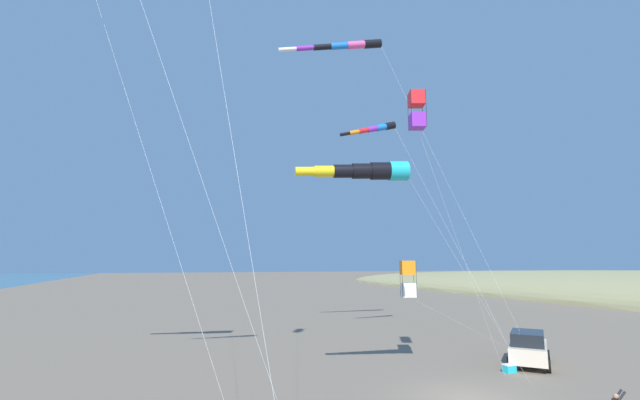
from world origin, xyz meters
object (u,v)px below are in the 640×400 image
at_px(kite_windsock_red_high_left, 375,129).
at_px(kite_windsock_magenta_far_left, 345,46).
at_px(kite_windsock_purple_drifting, 368,171).
at_px(kite_box_teal_far_right, 408,279).
at_px(parked_car, 528,348).
at_px(cooler_box, 509,368).
at_px(kite_box_long_streamer_right, 417,110).

distance_m(kite_windsock_red_high_left, kite_windsock_magenta_far_left, 6.53).
height_order(kite_windsock_purple_drifting, kite_box_teal_far_right, kite_windsock_purple_drifting).
distance_m(parked_car, kite_windsock_red_high_left, 17.17).
height_order(cooler_box, kite_windsock_purple_drifting, kite_windsock_purple_drifting).
xyz_separation_m(kite_windsock_magenta_far_left, kite_box_teal_far_right, (-1.07, 5.78, -16.75)).
relative_size(parked_car, kite_box_teal_far_right, 0.51).
xyz_separation_m(parked_car, cooler_box, (2.24, 0.77, -0.74)).
xyz_separation_m(parked_car, kite_box_teal_far_right, (6.45, -1.95, 3.80)).
bearing_deg(kite_windsock_red_high_left, parked_car, 123.77).
bearing_deg(kite_windsock_red_high_left, cooler_box, 108.91).
bearing_deg(kite_windsock_magenta_far_left, parked_car, 134.23).
height_order(kite_windsock_magenta_far_left, kite_box_teal_far_right, kite_windsock_magenta_far_left).
distance_m(parked_car, kite_windsock_magenta_far_left, 23.21).
distance_m(kite_windsock_purple_drifting, kite_windsock_magenta_far_left, 16.52).
relative_size(kite_windsock_purple_drifting, kite_box_teal_far_right, 1.32).
bearing_deg(cooler_box, kite_windsock_magenta_far_left, -58.14).
bearing_deg(cooler_box, kite_windsock_purple_drifting, 13.05).
bearing_deg(kite_box_teal_far_right, parked_car, 163.21).
xyz_separation_m(kite_windsock_red_high_left, kite_windsock_magenta_far_left, (2.38, -0.04, 6.08)).
xyz_separation_m(kite_windsock_red_high_left, kite_windsock_purple_drifting, (6.33, 10.59, -5.93)).
height_order(kite_windsock_red_high_left, kite_windsock_purple_drifting, kite_windsock_red_high_left).
height_order(cooler_box, kite_windsock_red_high_left, kite_windsock_red_high_left).
bearing_deg(kite_box_long_streamer_right, kite_box_teal_far_right, -115.98).
bearing_deg(kite_windsock_red_high_left, kite_box_teal_far_right, 77.05).
distance_m(parked_car, cooler_box, 2.48).
relative_size(kite_box_teal_far_right, kite_box_long_streamer_right, 0.64).
bearing_deg(kite_windsock_magenta_far_left, kite_box_teal_far_right, 100.46).
bearing_deg(kite_windsock_purple_drifting, kite_box_teal_far_right, -135.90).
xyz_separation_m(cooler_box, kite_windsock_red_high_left, (2.90, -8.45, 15.21)).
bearing_deg(kite_windsock_purple_drifting, kite_windsock_red_high_left, -120.87).
height_order(parked_car, kite_box_long_streamer_right, kite_box_long_streamer_right).
bearing_deg(parked_car, kite_box_teal_far_right, -16.79).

